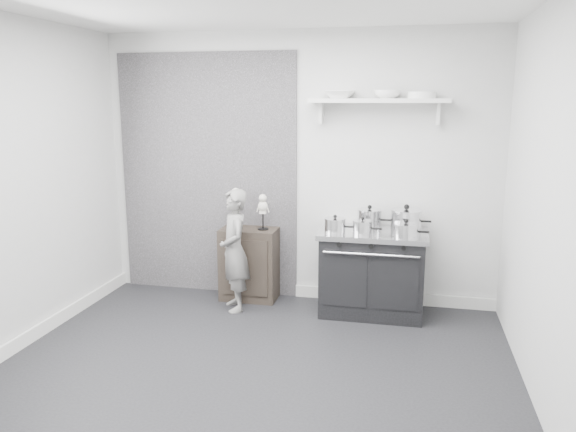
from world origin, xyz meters
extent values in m
plane|color=black|center=(0.00, 0.00, 0.00)|extent=(4.00, 4.00, 0.00)
cube|color=#B7B7B4|center=(0.00, 1.80, 1.35)|extent=(4.00, 0.02, 2.70)
cube|color=#B7B7B4|center=(0.00, -1.80, 1.35)|extent=(4.00, 0.02, 2.70)
cube|color=#B7B7B4|center=(2.00, 0.00, 1.35)|extent=(0.02, 3.60, 2.70)
cube|color=black|center=(-0.95, 1.79, 1.25)|extent=(1.90, 0.02, 2.50)
cube|color=silver|center=(1.00, 1.78, 0.06)|extent=(2.00, 0.03, 0.12)
cube|color=silver|center=(-1.98, 0.00, 0.06)|extent=(0.03, 3.60, 0.12)
cube|color=silver|center=(0.80, 1.67, 2.02)|extent=(1.30, 0.26, 0.04)
cube|color=silver|center=(0.25, 1.74, 1.90)|extent=(0.03, 0.12, 0.20)
cube|color=silver|center=(1.35, 1.74, 1.90)|extent=(0.03, 0.12, 0.20)
cube|color=black|center=(0.80, 1.48, 0.38)|extent=(0.96, 0.57, 0.77)
cube|color=silver|center=(0.80, 1.48, 0.79)|extent=(1.01, 0.61, 0.05)
cube|color=black|center=(0.58, 1.19, 0.40)|extent=(0.40, 0.02, 0.50)
cube|color=black|center=(1.03, 1.19, 0.40)|extent=(0.40, 0.02, 0.50)
cylinder|color=silver|center=(0.80, 1.16, 0.67)|extent=(0.86, 0.02, 0.02)
cylinder|color=black|center=(0.52, 1.18, 0.75)|extent=(0.04, 0.03, 0.04)
cylinder|color=black|center=(0.80, 1.18, 0.75)|extent=(0.04, 0.03, 0.04)
cylinder|color=black|center=(1.09, 1.18, 0.75)|extent=(0.04, 0.03, 0.04)
cube|color=black|center=(-0.46, 1.61, 0.37)|extent=(0.57, 0.33, 0.74)
imported|color=slate|center=(-0.51, 1.29, 0.60)|extent=(0.46, 0.52, 1.19)
cylinder|color=silver|center=(0.45, 1.35, 0.87)|extent=(0.19, 0.19, 0.12)
cylinder|color=silver|center=(0.45, 1.35, 0.94)|extent=(0.20, 0.20, 0.01)
sphere|color=black|center=(0.45, 1.35, 0.96)|extent=(0.03, 0.03, 0.03)
cylinder|color=black|center=(0.59, 1.35, 0.87)|extent=(0.10, 0.02, 0.02)
cylinder|color=silver|center=(0.75, 1.61, 0.90)|extent=(0.23, 0.23, 0.17)
cylinder|color=silver|center=(0.75, 1.61, 0.99)|extent=(0.24, 0.24, 0.01)
sphere|color=black|center=(0.75, 1.61, 1.02)|extent=(0.04, 0.04, 0.04)
cylinder|color=black|center=(0.91, 1.61, 0.90)|extent=(0.10, 0.02, 0.02)
cylinder|color=silver|center=(1.10, 1.60, 0.90)|extent=(0.29, 0.29, 0.18)
cylinder|color=silver|center=(1.10, 1.60, 1.00)|extent=(0.30, 0.30, 0.02)
sphere|color=black|center=(1.10, 1.60, 1.04)|extent=(0.05, 0.05, 0.05)
cylinder|color=black|center=(1.29, 1.60, 0.90)|extent=(0.10, 0.02, 0.02)
cylinder|color=silver|center=(1.10, 1.30, 0.87)|extent=(0.23, 0.23, 0.11)
cylinder|color=silver|center=(1.10, 1.30, 0.93)|extent=(0.24, 0.24, 0.01)
sphere|color=black|center=(1.10, 1.30, 0.96)|extent=(0.04, 0.04, 0.04)
cylinder|color=black|center=(1.26, 1.30, 0.87)|extent=(0.10, 0.02, 0.02)
cylinder|color=silver|center=(0.71, 1.34, 0.87)|extent=(0.18, 0.18, 0.11)
cylinder|color=silver|center=(0.71, 1.34, 0.93)|extent=(0.18, 0.18, 0.01)
sphere|color=black|center=(0.71, 1.34, 0.96)|extent=(0.03, 0.03, 0.03)
cylinder|color=black|center=(0.84, 1.34, 0.87)|extent=(0.10, 0.02, 0.02)
imported|color=white|center=(0.43, 1.67, 2.08)|extent=(0.30, 0.30, 0.07)
imported|color=white|center=(0.88, 1.67, 2.08)|extent=(0.24, 0.24, 0.08)
cylinder|color=white|center=(1.19, 1.67, 2.07)|extent=(0.26, 0.26, 0.06)
camera|label=1|loc=(1.11, -3.72, 2.03)|focal=35.00mm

